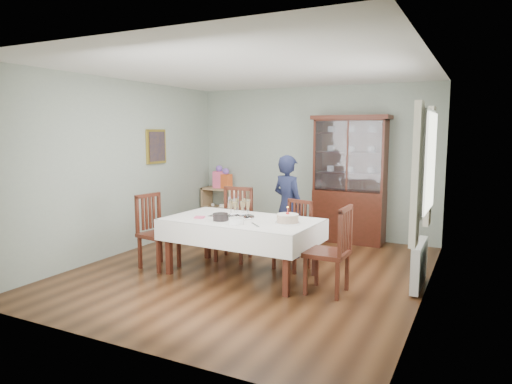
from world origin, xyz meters
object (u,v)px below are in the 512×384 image
Objects in this scene: woman at (288,206)px; birthday_cake at (288,219)px; champagne_tray at (240,212)px; gift_bag_orange at (226,179)px; china_cabinet at (350,177)px; sideboard at (225,208)px; chair_end_left at (158,246)px; high_chair at (235,225)px; chair_end_right at (328,267)px; chair_far_right at (292,249)px; gift_bag_pink at (219,178)px; dining_table at (242,247)px; chair_far_left at (234,238)px.

woman is 1.22m from birthday_cake.
woman reaches higher than champagne_tray.
champagne_tray is at bearing -56.07° from gift_bag_orange.
china_cabinet is at bearing -91.20° from woman.
woman is at bearing -35.31° from sideboard.
chair_end_left is 1.55m from high_chair.
chair_end_right reaches higher than birthday_cake.
high_chair is at bearing -5.39° from chair_end_left.
china_cabinet reaches higher than chair_end_right.
gift_bag_pink is (-2.33, 1.90, 0.71)m from chair_far_right.
chair_end_right reaches higher than chair_end_left.
china_cabinet is at bearing 72.55° from dining_table.
chair_end_left is at bearing -76.95° from gift_bag_pink.
chair_far_left is 1.37m from birthday_cake.
champagne_tray reaches higher than dining_table.
gift_bag_orange reaches higher than birthday_cake.
chair_end_right is at bearing 151.87° from woman.
dining_table is 0.79m from birthday_cake.
chair_far_right is 1.49m from high_chair.
sideboard is 3.47m from birthday_cake.
chair_far_right is 2.35× the size of champagne_tray.
birthday_cake is (0.72, -0.06, -0.02)m from champagne_tray.
gift_bag_pink is (-1.37, 1.86, 0.68)m from chair_far_left.
chair_end_right is (0.75, -0.72, 0.03)m from chair_far_right.
chair_end_right is 0.79m from birthday_cake.
high_chair is at bearing 122.84° from dining_table.
champagne_tray is at bearing 175.30° from birthday_cake.
china_cabinet is at bearing -0.04° from gift_bag_orange.
woman reaches higher than chair_far_right.
champagne_tray is (-0.56, -0.51, 0.55)m from chair_far_right.
dining_table is at bearing -60.28° from chair_far_left.
chair_end_right reaches higher than champagne_tray.
high_chair is 1.69m from gift_bag_pink.
birthday_cake is at bearing -46.54° from gift_bag_orange.
sideboard is at bearing 124.41° from champagne_tray.
chair_end_right reaches higher than dining_table.
chair_far_right is at bearing -39.12° from gift_bag_pink.
sideboard is (-2.50, 0.02, -0.72)m from china_cabinet.
gift_bag_orange is at bearing 19.27° from chair_end_left.
sideboard is 0.87× the size of chair_end_left.
sideboard is at bearing 152.85° from chair_far_right.
birthday_cake is at bearing 134.68° from woman.
chair_far_left reaches higher than dining_table.
champagne_tray reaches higher than sideboard.
woman is at bearing 30.87° from chair_far_left.
chair_far_left is at bearing 126.09° from champagne_tray.
china_cabinet is 4.90× the size of gift_bag_pink.
champagne_tray is at bearing -109.13° from china_cabinet.
champagne_tray is (0.40, -0.55, 0.52)m from chair_far_left.
chair_end_left is at bearing -173.17° from birthday_cake.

